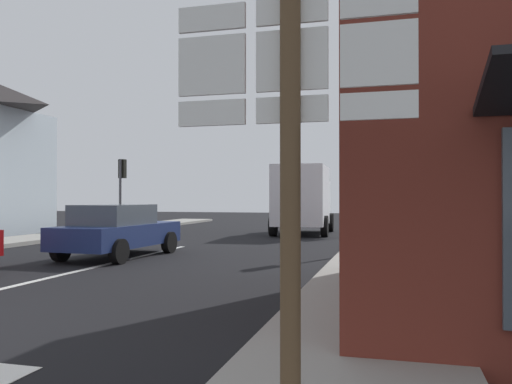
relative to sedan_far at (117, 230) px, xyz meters
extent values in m
plane|color=black|center=(0.55, 1.32, -0.76)|extent=(80.00, 80.00, 0.00)
cube|color=gray|center=(7.09, -0.68, -0.69)|extent=(2.26, 44.00, 0.14)
cube|color=silver|center=(0.55, -2.68, -0.75)|extent=(0.16, 12.00, 0.01)
cube|color=navy|center=(0.00, 0.07, -0.14)|extent=(1.96, 4.28, 0.60)
cube|color=#47515B|center=(-0.01, -0.18, 0.43)|extent=(1.65, 2.17, 0.55)
cylinder|color=black|center=(-0.80, 1.46, -0.44)|extent=(0.25, 0.65, 0.64)
cylinder|color=black|center=(0.94, 1.37, -0.44)|extent=(0.25, 0.65, 0.64)
cylinder|color=black|center=(-0.94, -1.24, -0.44)|extent=(0.25, 0.65, 0.64)
cylinder|color=black|center=(0.81, -1.32, -0.44)|extent=(0.25, 0.65, 0.64)
cube|color=silver|center=(3.50, 9.73, 0.99)|extent=(2.37, 3.80, 2.60)
cube|color=silver|center=(3.39, 12.22, 0.69)|extent=(2.15, 1.39, 2.00)
cube|color=#47515B|center=(3.38, 12.27, 1.49)|extent=(1.76, 0.18, 0.70)
cylinder|color=black|center=(2.29, 12.12, -0.31)|extent=(0.32, 0.91, 0.90)
cylinder|color=black|center=(4.49, 12.22, -0.31)|extent=(0.32, 0.91, 0.90)
cylinder|color=black|center=(2.44, 8.73, -0.31)|extent=(0.32, 0.91, 0.90)
cylinder|color=black|center=(4.64, 8.83, -0.31)|extent=(0.32, 0.91, 0.90)
cylinder|color=brown|center=(6.79, -9.53, 0.84)|extent=(0.14, 0.14, 3.20)
cube|color=white|center=(6.21, -9.48, 2.20)|extent=(0.50, 0.03, 0.18)
cube|color=black|center=(6.21, -9.46, 2.20)|extent=(0.43, 0.01, 0.13)
cube|color=white|center=(6.21, -9.48, 1.86)|extent=(0.50, 0.03, 0.42)
cube|color=black|center=(6.21, -9.46, 1.86)|extent=(0.43, 0.01, 0.32)
cube|color=white|center=(6.21, -9.48, 1.52)|extent=(0.50, 0.03, 0.18)
cube|color=black|center=(6.21, -9.46, 1.52)|extent=(0.43, 0.01, 0.13)
cube|color=white|center=(6.79, -9.48, 2.20)|extent=(0.50, 0.03, 0.18)
cube|color=black|center=(6.79, -9.46, 2.20)|extent=(0.43, 0.01, 0.13)
cube|color=white|center=(6.79, -9.48, 1.86)|extent=(0.50, 0.03, 0.42)
cube|color=black|center=(6.79, -9.46, 1.86)|extent=(0.43, 0.01, 0.32)
cube|color=white|center=(6.79, -9.48, 1.52)|extent=(0.50, 0.03, 0.18)
cube|color=black|center=(6.79, -9.46, 1.52)|extent=(0.43, 0.01, 0.13)
cube|color=white|center=(7.37, -9.48, 2.20)|extent=(0.50, 0.03, 0.18)
cube|color=black|center=(7.37, -9.46, 2.20)|extent=(0.43, 0.01, 0.13)
cube|color=white|center=(7.37, -9.48, 1.86)|extent=(0.50, 0.03, 0.42)
cube|color=black|center=(7.37, -9.46, 1.86)|extent=(0.43, 0.01, 0.32)
cube|color=white|center=(7.37, -9.48, 1.52)|extent=(0.50, 0.03, 0.18)
cube|color=black|center=(7.37, -9.46, 1.52)|extent=(0.43, 0.01, 0.13)
cylinder|color=#47474C|center=(6.26, 10.30, 1.10)|extent=(0.12, 0.12, 3.71)
cube|color=black|center=(6.26, 10.50, 2.50)|extent=(0.30, 0.28, 0.90)
sphere|color=#360303|center=(6.26, 10.64, 2.77)|extent=(0.18, 0.18, 0.18)
sphere|color=#3C2303|center=(6.26, 10.64, 2.49)|extent=(0.18, 0.18, 0.18)
sphere|color=#0CA526|center=(6.26, 10.64, 2.21)|extent=(0.18, 0.18, 0.18)
cylinder|color=#47474C|center=(-5.15, 9.19, 0.98)|extent=(0.12, 0.12, 3.49)
cube|color=black|center=(-5.15, 9.39, 2.28)|extent=(0.30, 0.28, 0.90)
sphere|color=#360303|center=(-5.15, 9.53, 2.55)|extent=(0.18, 0.18, 0.18)
sphere|color=#3C2303|center=(-5.15, 9.53, 2.27)|extent=(0.18, 0.18, 0.18)
sphere|color=#0CA526|center=(-5.15, 9.53, 1.99)|extent=(0.18, 0.18, 0.18)
cylinder|color=#47474C|center=(6.26, 2.13, 1.10)|extent=(0.12, 0.12, 3.71)
cube|color=black|center=(6.26, 2.33, 2.50)|extent=(0.30, 0.28, 0.90)
sphere|color=#360303|center=(6.26, 2.47, 2.77)|extent=(0.18, 0.18, 0.18)
sphere|color=#3C2303|center=(6.26, 2.47, 2.49)|extent=(0.18, 0.18, 0.18)
sphere|color=#0CA526|center=(6.26, 2.47, 2.21)|extent=(0.18, 0.18, 0.18)
camera|label=1|loc=(7.47, -12.96, 0.92)|focal=36.34mm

